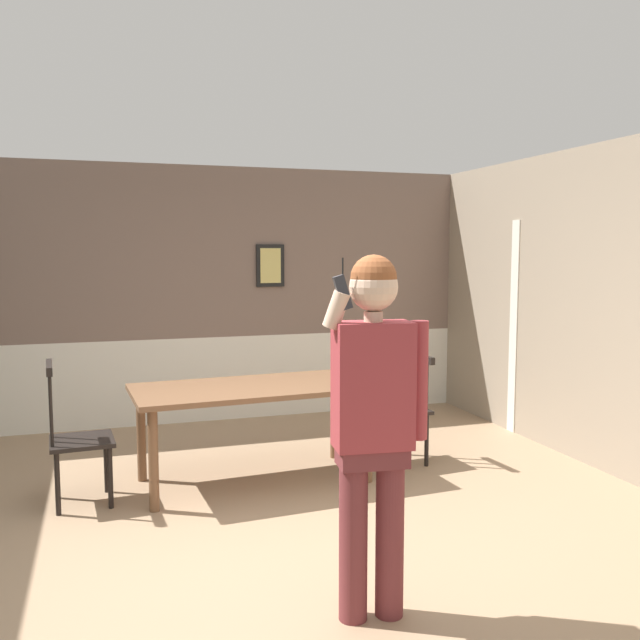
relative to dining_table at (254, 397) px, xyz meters
name	(u,v)px	position (x,y,z in m)	size (l,w,h in m)	color
ground_plane	(253,549)	(-0.28, -1.20, -0.68)	(7.20, 7.20, 0.00)	#9E7F60
room_back_partition	(185,300)	(-0.27, 2.08, 0.61)	(6.21, 0.17, 2.68)	#756056
dining_table	(254,397)	(0.00, 0.00, 0.00)	(1.89, 1.00, 0.76)	brown
chair_near_window	(76,437)	(-1.31, -0.08, -0.19)	(0.46, 0.46, 1.03)	black
chair_by_doorway	(402,409)	(1.30, 0.09, -0.21)	(0.47, 0.47, 0.92)	black
person_figure	(374,411)	(0.13, -2.13, 0.36)	(0.53, 0.24, 1.78)	brown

